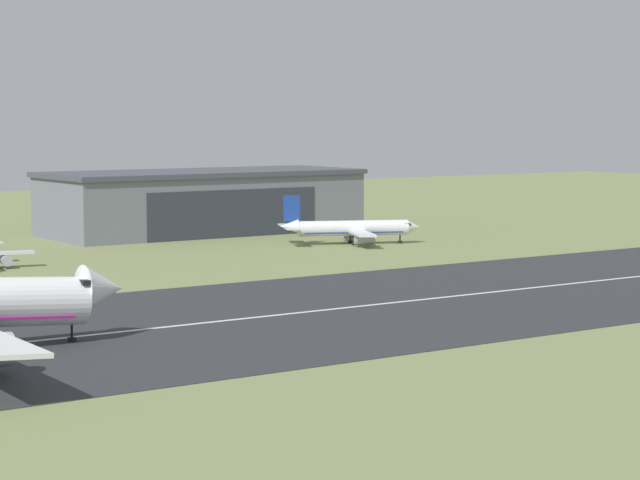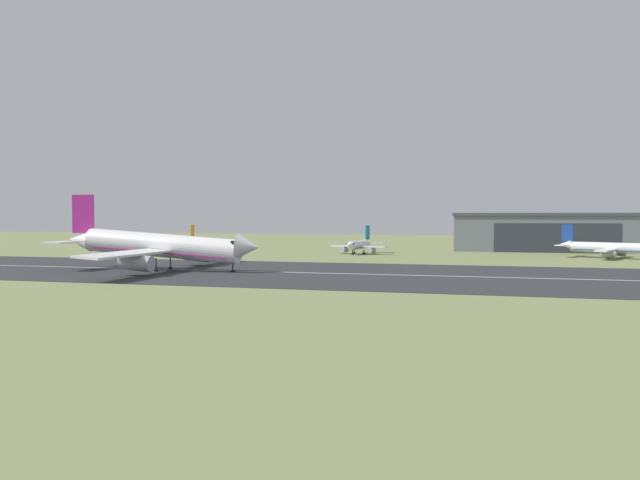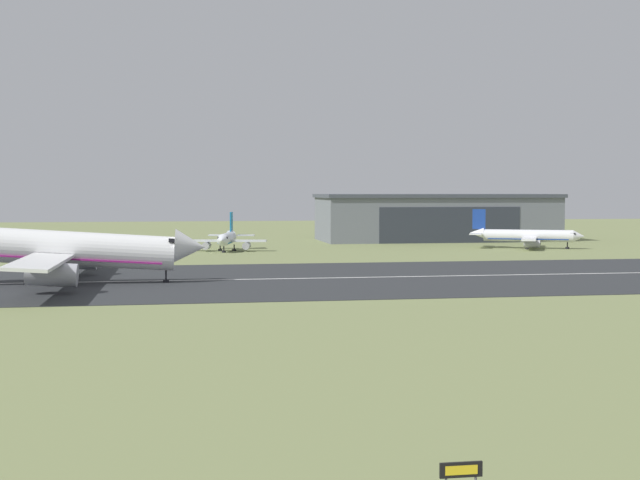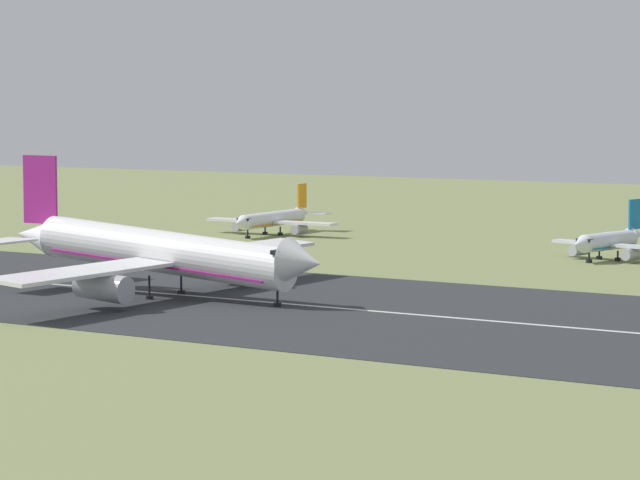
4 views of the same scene
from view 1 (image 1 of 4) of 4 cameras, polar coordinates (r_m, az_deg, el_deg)
The scene contains 4 objects.
runway_strip at distance 137.79m, azimuth -1.83°, elevation -3.45°, with size 375.12×52.07×0.06m, color #2B2D30.
runway_centreline at distance 137.79m, azimuth -1.83°, elevation -3.43°, with size 337.61×0.70×0.01m, color silver.
hangar_building at distance 237.11m, azimuth -5.39°, elevation 1.76°, with size 59.93×24.34×11.80m.
airplane_parked_west at distance 214.66m, azimuth 1.43°, elevation 0.52°, with size 24.83×20.03×8.59m.
Camera 1 is at (-73.98, 13.99, 21.69)m, focal length 70.00 mm.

